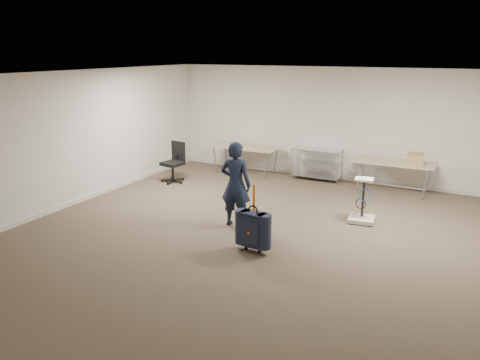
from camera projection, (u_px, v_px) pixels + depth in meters
The scene contains 10 objects.
ground at pixel (242, 236), 8.32m from camera, with size 9.00×9.00×0.00m, color #413327.
room_shell at pixel (273, 210), 9.49m from camera, with size 8.00×9.00×9.00m.
folding_table_left at pixel (245, 148), 12.36m from camera, with size 1.80×0.75×0.73m.
folding_table_right at pixel (394, 164), 10.70m from camera, with size 1.80×0.75×0.73m.
wire_shelf at pixel (317, 163), 11.81m from camera, with size 1.22×0.47×0.80m.
person at pixel (236, 184), 8.61m from camera, with size 0.59×0.39×1.61m, color black.
suitcase at pixel (253, 229), 7.58m from camera, with size 0.44×0.29×1.14m.
office_chair at pixel (174, 170), 11.66m from camera, with size 0.61×0.61×1.00m.
equipment_cart at pixel (362, 211), 8.95m from camera, with size 0.53×0.53×0.87m.
cardboard_box at pixel (415, 159), 10.37m from camera, with size 0.36×0.27×0.27m, color olive.
Camera 1 is at (3.49, -6.92, 3.21)m, focal length 35.00 mm.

